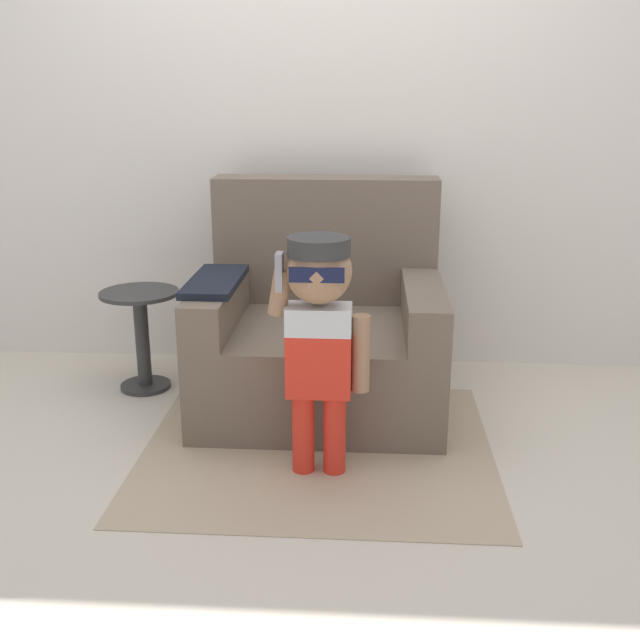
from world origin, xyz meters
name	(u,v)px	position (x,y,z in m)	size (l,w,h in m)	color
ground_plane	(299,415)	(0.00, 0.00, 0.00)	(10.00, 10.00, 0.00)	beige
wall_back	(311,102)	(0.00, 0.75, 1.30)	(10.00, 0.05, 2.60)	silver
armchair	(322,329)	(0.09, 0.20, 0.33)	(1.06, 0.94, 0.97)	#6B5B4C
person_child	(319,320)	(0.12, -0.49, 0.59)	(0.36, 0.27, 0.88)	red
side_table	(142,330)	(-0.76, 0.27, 0.29)	(0.36, 0.36, 0.47)	#333333
rug	(318,446)	(0.10, -0.30, 0.00)	(1.37, 1.27, 0.01)	tan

